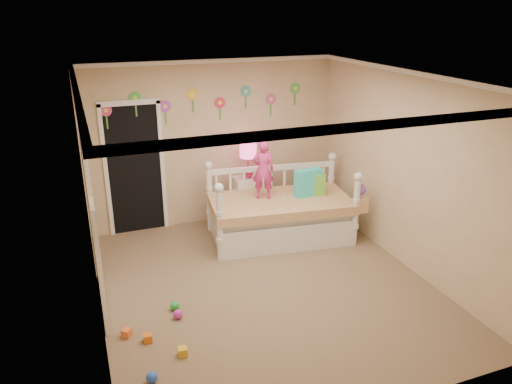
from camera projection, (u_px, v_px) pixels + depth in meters
name	position (u px, v px, depth m)	size (l,w,h in m)	color
floor	(265.00, 285.00, 6.25)	(4.00, 4.50, 0.01)	#7F684C
ceiling	(267.00, 78.00, 5.32)	(4.00, 4.50, 0.01)	white
back_wall	(213.00, 143.00, 7.75)	(4.00, 0.01, 2.60)	tan
left_wall	(89.00, 214.00, 5.12)	(0.01, 4.50, 2.60)	tan
right_wall	(407.00, 171.00, 6.44)	(0.01, 4.50, 2.60)	tan
crown_molding	(267.00, 81.00, 5.33)	(4.00, 4.50, 0.06)	white
daybed	(280.00, 202.00, 7.35)	(2.12, 1.14, 1.15)	white
pillow_turquoise	(308.00, 183.00, 7.38)	(0.41, 0.14, 0.41)	#27C6B1
pillow_lime	(313.00, 184.00, 7.42)	(0.35, 0.13, 0.33)	#6ABD39
child	(263.00, 170.00, 7.19)	(0.32, 0.21, 0.89)	#DE3289
nightstand	(248.00, 200.00, 7.97)	(0.46, 0.35, 0.77)	white
table_lamp	(248.00, 154.00, 7.69)	(0.27, 0.27, 0.59)	#E41E5D
closet_doorway	(135.00, 168.00, 7.42)	(0.90, 0.04, 2.07)	black
flower_decals	(207.00, 104.00, 7.48)	(3.40, 0.02, 0.50)	#B2668C
mirror_closet	(94.00, 224.00, 5.49)	(0.07, 1.30, 2.10)	white
wall_picture	(94.00, 226.00, 4.26)	(0.05, 0.34, 0.42)	white
hanging_bag	(361.00, 200.00, 7.12)	(0.20, 0.16, 0.36)	beige
toy_scatter	(153.00, 343.00, 5.09)	(0.80, 1.30, 0.11)	#996666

